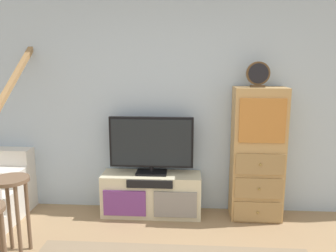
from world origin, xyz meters
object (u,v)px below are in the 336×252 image
Objects in this scene: television at (151,144)px; media_console at (152,194)px; bar_stool_far at (12,199)px; side_cabinet at (257,155)px; desk_clock at (258,74)px.

media_console is at bearing -90.00° from television.
television reaches higher than bar_stool_far.
desk_clock is (-0.04, -0.02, 0.91)m from side_cabinet.
television is 1.43m from desk_clock.
television reaches higher than media_console.
television is 1.28× the size of bar_stool_far.
television is 3.51× the size of desk_clock.
television is 0.64× the size of side_cabinet.
side_cabinet reaches higher than media_console.
desk_clock reaches higher than television.
desk_clock is 0.37× the size of bar_stool_far.
television is at bearing 38.72° from bar_stool_far.
desk_clock is at bearing 21.38° from bar_stool_far.
side_cabinet reaches higher than bar_stool_far.
side_cabinet is at bearing 20.04° from desk_clock.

